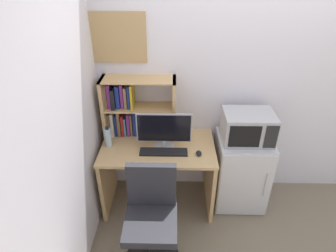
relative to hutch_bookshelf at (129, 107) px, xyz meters
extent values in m
cube|color=silver|center=(1.69, 0.13, 0.23)|extent=(6.40, 0.04, 2.60)
cube|color=silver|center=(-0.33, -1.49, 0.23)|extent=(0.04, 4.40, 2.60)
cube|color=tan|center=(0.30, -0.22, -0.33)|extent=(1.12, 0.67, 0.03)
cube|color=tan|center=(-0.24, -0.22, -0.71)|extent=(0.04, 0.60, 0.73)
cube|color=tan|center=(0.84, -0.22, -0.71)|extent=(0.04, 0.60, 0.73)
cube|color=tan|center=(-0.24, -0.01, -0.01)|extent=(0.03, 0.25, 0.62)
cube|color=tan|center=(0.45, -0.01, -0.01)|extent=(0.03, 0.25, 0.62)
cube|color=tan|center=(0.11, -0.01, 0.30)|extent=(0.72, 0.25, 0.01)
cube|color=tan|center=(0.11, -0.01, 0.00)|extent=(0.66, 0.25, 0.01)
cube|color=brown|center=(-0.21, 0.01, -0.19)|extent=(0.03, 0.18, 0.25)
cube|color=silver|center=(-0.17, 0.01, -0.19)|extent=(0.03, 0.18, 0.26)
cube|color=navy|center=(-0.14, 0.01, -0.20)|extent=(0.02, 0.16, 0.23)
cube|color=brown|center=(-0.11, 0.01, -0.18)|extent=(0.03, 0.17, 0.28)
cube|color=#B21E1E|center=(-0.07, 0.01, -0.20)|extent=(0.03, 0.16, 0.24)
cube|color=teal|center=(-0.05, 0.01, -0.22)|extent=(0.02, 0.16, 0.21)
cube|color=purple|center=(-0.01, 0.02, -0.20)|extent=(0.03, 0.15, 0.24)
cube|color=brown|center=(0.02, 0.02, -0.20)|extent=(0.02, 0.14, 0.24)
cube|color=navy|center=(0.06, 0.02, -0.18)|extent=(0.04, 0.15, 0.27)
cube|color=brown|center=(-0.21, 0.01, 0.13)|extent=(0.03, 0.17, 0.24)
cube|color=purple|center=(-0.18, 0.01, 0.13)|extent=(0.03, 0.17, 0.24)
cube|color=black|center=(-0.14, 0.00, 0.11)|extent=(0.04, 0.21, 0.20)
cube|color=navy|center=(-0.09, 0.01, 0.12)|extent=(0.04, 0.17, 0.23)
cube|color=purple|center=(-0.05, 0.01, 0.13)|extent=(0.03, 0.16, 0.24)
cube|color=brown|center=(-0.02, 0.01, 0.12)|extent=(0.03, 0.19, 0.22)
cube|color=navy|center=(0.02, 0.01, 0.12)|extent=(0.02, 0.18, 0.23)
cube|color=gold|center=(0.05, 0.00, 0.13)|extent=(0.02, 0.21, 0.25)
cylinder|color=#B7B7BC|center=(0.36, -0.25, -0.31)|extent=(0.21, 0.21, 0.02)
cylinder|color=#B7B7BC|center=(0.36, -0.25, -0.27)|extent=(0.04, 0.04, 0.07)
cube|color=#B7B7BC|center=(0.36, -0.25, -0.09)|extent=(0.52, 0.01, 0.30)
cube|color=black|center=(0.36, -0.25, -0.09)|extent=(0.50, 0.02, 0.27)
cube|color=black|center=(0.36, -0.34, -0.31)|extent=(0.45, 0.12, 0.02)
ellipsoid|color=black|center=(0.69, -0.36, -0.30)|extent=(0.05, 0.08, 0.03)
cylinder|color=silver|center=(-0.19, -0.22, -0.22)|extent=(0.07, 0.07, 0.19)
cylinder|color=black|center=(-0.19, -0.22, -0.12)|extent=(0.04, 0.04, 0.02)
cube|color=silver|center=(1.17, -0.16, -0.67)|extent=(0.53, 0.49, 0.80)
cube|color=silver|center=(1.17, -0.41, -0.67)|extent=(0.51, 0.01, 0.77)
cylinder|color=#B2B2B7|center=(1.36, -0.42, -0.63)|extent=(0.01, 0.01, 0.28)
cube|color=#ADADB2|center=(1.17, -0.16, -0.12)|extent=(0.48, 0.36, 0.29)
cube|color=black|center=(1.10, -0.34, -0.12)|extent=(0.29, 0.01, 0.22)
cube|color=black|center=(1.34, -0.34, -0.12)|extent=(0.11, 0.01, 0.23)
cylinder|color=black|center=(0.28, -0.95, -0.82)|extent=(0.04, 0.04, 0.46)
cube|color=#232328|center=(0.28, -0.95, -0.57)|extent=(0.43, 0.43, 0.07)
cube|color=#232328|center=(0.28, -0.76, -0.33)|extent=(0.41, 0.06, 0.41)
cube|color=tan|center=(-0.15, 0.10, 0.65)|extent=(0.69, 0.02, 0.46)
camera|label=1|loc=(0.45, -2.51, 1.27)|focal=30.08mm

